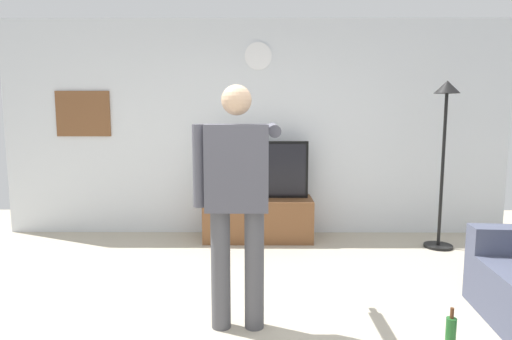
% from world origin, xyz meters
% --- Properties ---
extents(back_wall, '(6.40, 0.10, 2.70)m').
position_xyz_m(back_wall, '(0.00, 2.95, 1.35)').
color(back_wall, silver).
rests_on(back_wall, ground_plane).
extents(tv_stand, '(1.31, 0.56, 0.51)m').
position_xyz_m(tv_stand, '(0.02, 2.60, 0.26)').
color(tv_stand, brown).
rests_on(tv_stand, ground_plane).
extents(television, '(1.22, 0.07, 0.69)m').
position_xyz_m(television, '(0.02, 2.65, 0.86)').
color(television, black).
rests_on(television, tv_stand).
extents(wall_clock, '(0.33, 0.03, 0.33)m').
position_xyz_m(wall_clock, '(0.02, 2.89, 2.24)').
color(wall_clock, white).
extents(framed_picture, '(0.68, 0.04, 0.57)m').
position_xyz_m(framed_picture, '(-2.18, 2.90, 1.54)').
color(framed_picture, brown).
extents(floor_lamp, '(0.32, 0.32, 1.90)m').
position_xyz_m(floor_lamp, '(2.12, 2.28, 1.36)').
color(floor_lamp, black).
rests_on(floor_lamp, ground_plane).
extents(person_standing_nearer_lamp, '(0.62, 0.78, 1.75)m').
position_xyz_m(person_standing_nearer_lamp, '(-0.12, 0.38, 1.00)').
color(person_standing_nearer_lamp, '#4C4C51').
rests_on(person_standing_nearer_lamp, ground_plane).
extents(beverage_bottle, '(0.07, 0.07, 0.32)m').
position_xyz_m(beverage_bottle, '(1.27, -0.00, 0.13)').
color(beverage_bottle, '#1E5923').
rests_on(beverage_bottle, ground_plane).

